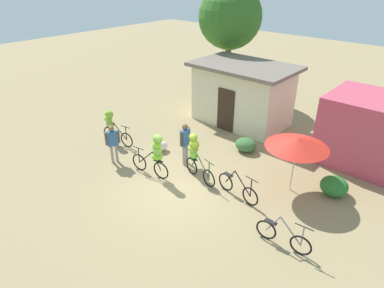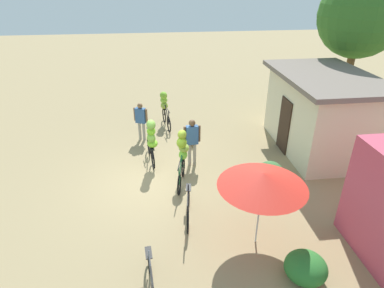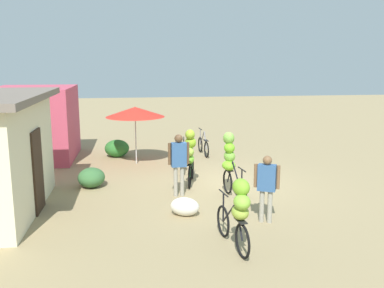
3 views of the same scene
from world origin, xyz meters
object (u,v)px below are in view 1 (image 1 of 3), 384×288
(building_low, at_px, (243,94))
(shop_pink, at_px, (369,131))
(bicycle_by_shop, at_px, (238,188))
(person_bystander, at_px, (185,140))
(bicycle_near_pile, at_px, (155,153))
(market_umbrella, at_px, (297,142))
(bicycle_center_loaded, at_px, (195,153))
(produce_sack, at_px, (159,147))
(person_vendor, at_px, (113,141))
(bicycle_rightmost, at_px, (283,236))
(tree_behind_building, at_px, (230,17))
(bicycle_leftmost, at_px, (112,125))

(building_low, bearing_deg, shop_pink, -0.31)
(bicycle_by_shop, relative_size, person_bystander, 1.01)
(bicycle_near_pile, bearing_deg, market_umbrella, 31.39)
(bicycle_center_loaded, height_order, bicycle_by_shop, bicycle_center_loaded)
(produce_sack, xyz_separation_m, person_vendor, (-0.68, -1.77, 0.73))
(bicycle_by_shop, relative_size, person_vendor, 1.11)
(shop_pink, bearing_deg, bicycle_rightmost, -91.42)
(shop_pink, height_order, bicycle_rightmost, shop_pink)
(shop_pink, height_order, produce_sack, shop_pink)
(tree_behind_building, height_order, bicycle_center_loaded, tree_behind_building)
(building_low, xyz_separation_m, person_bystander, (0.67, -4.82, -0.41))
(bicycle_by_shop, distance_m, produce_sack, 4.27)
(bicycle_center_loaded, xyz_separation_m, person_vendor, (-3.03, -1.34, -0.03))
(bicycle_near_pile, bearing_deg, bicycle_by_shop, 17.36)
(bicycle_by_shop, xyz_separation_m, person_vendor, (-4.92, -1.31, 0.59))
(bicycle_near_pile, relative_size, bicycle_center_loaded, 1.02)
(tree_behind_building, relative_size, bicycle_center_loaded, 3.63)
(bicycle_leftmost, distance_m, bicycle_rightmost, 8.58)
(shop_pink, bearing_deg, bicycle_near_pile, -130.82)
(tree_behind_building, height_order, bicycle_rightmost, tree_behind_building)
(bicycle_leftmost, relative_size, person_bystander, 0.99)
(bicycle_by_shop, bearing_deg, tree_behind_building, 128.44)
(produce_sack, distance_m, person_bystander, 1.70)
(bicycle_near_pile, relative_size, bicycle_rightmost, 1.08)
(bicycle_center_loaded, bearing_deg, person_bystander, 154.44)
(bicycle_by_shop, relative_size, bicycle_rightmost, 1.07)
(tree_behind_building, bearing_deg, bicycle_center_loaded, -61.10)
(shop_pink, xyz_separation_m, person_vendor, (-7.28, -6.54, -0.38))
(bicycle_rightmost, distance_m, person_bystander, 5.22)
(bicycle_leftmost, xyz_separation_m, person_bystander, (3.57, 0.76, 0.19))
(person_bystander, bearing_deg, building_low, 97.94)
(building_low, bearing_deg, tree_behind_building, 137.54)
(bicycle_leftmost, bearing_deg, bicycle_by_shop, 2.83)
(tree_behind_building, distance_m, person_bystander, 8.74)
(tree_behind_building, relative_size, market_umbrella, 2.99)
(bicycle_rightmost, bearing_deg, market_umbrella, 112.66)
(building_low, distance_m, market_umbrella, 5.88)
(market_umbrella, distance_m, produce_sack, 5.72)
(bicycle_leftmost, relative_size, bicycle_near_pile, 0.97)
(market_umbrella, bearing_deg, bicycle_leftmost, -165.85)
(bicycle_near_pile, height_order, bicycle_center_loaded, bicycle_near_pile)
(bicycle_rightmost, bearing_deg, produce_sack, 167.03)
(bicycle_center_loaded, distance_m, person_vendor, 3.31)
(shop_pink, relative_size, person_vendor, 2.06)
(bicycle_near_pile, bearing_deg, produce_sack, 132.91)
(bicycle_near_pile, xyz_separation_m, bicycle_by_shop, (2.96, 0.92, -0.62))
(bicycle_leftmost, height_order, bicycle_by_shop, bicycle_leftmost)
(building_low, distance_m, bicycle_by_shop, 6.38)
(tree_behind_building, bearing_deg, bicycle_near_pile, -69.78)
(market_umbrella, xyz_separation_m, person_vendor, (-6.04, -2.87, -0.90))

